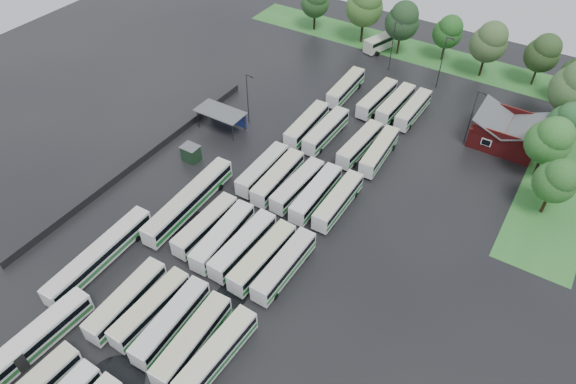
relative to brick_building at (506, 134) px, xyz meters
The scene contains 50 objects.
ground 49.08m from the brick_building, 119.30° to the right, with size 160.00×160.00×0.00m, color black.
brick_building is the anchor object (origin of this frame).
wash_shed 46.14m from the brick_building, 153.27° to the right, with size 8.20×4.20×3.58m.
utility_hut 50.26m from the brick_building, 143.11° to the right, with size 2.70×2.20×2.62m.
grass_strip_north 31.19m from the brick_building, 134.96° to the left, with size 80.00×10.00×0.01m, color #2D6F29.
grass_strip_east 10.17m from the brick_building, ahead, with size 10.00×50.00×0.01m, color #2D6F29.
west_fence 57.83m from the brick_building, 143.04° to the right, with size 0.10×50.00×1.20m, color #2D2D30.
bus_r1c0 62.35m from the brick_building, 117.15° to the right, with size 2.73×11.33×3.14m.
bus_r1c1 60.42m from the brick_building, 114.81° to the right, with size 2.58×10.94×3.03m.
bus_r1c2 59.23m from the brick_building, 111.96° to the right, with size 2.90×11.38×3.14m.
bus_r1c3 58.50m from the brick_building, 108.61° to the right, with size 3.00×11.58×3.19m.
bus_r1c4 57.39m from the brick_building, 105.66° to the right, with size 2.75×11.27×3.12m.
bus_r2c0 50.06m from the brick_building, 124.40° to the right, with size 2.53×11.05×3.07m.
bus_r2c1 48.66m from the brick_building, 121.05° to the right, with size 2.99×11.58×3.20m.
bus_r2c2 47.01m from the brick_building, 117.87° to the right, with size 2.71×11.46×3.17m.
bus_r2c3 45.87m from the brick_building, 114.15° to the right, with size 2.81×11.53×3.19m.
bus_r2c4 44.42m from the brick_building, 110.81° to the right, with size 2.49×11.28×3.14m.
bus_r3c0 39.69m from the brick_building, 135.51° to the right, with size 2.50×11.04×3.06m.
bus_r3c1 37.90m from the brick_building, 131.96° to the right, with size 2.66×11.32×3.14m.
bus_r3c2 35.72m from the brick_building, 128.15° to the right, with size 2.75×11.00×3.04m.
bus_r3c3 33.99m from the brick_building, 123.88° to the right, with size 2.56×11.33×3.15m.
bus_r3c4 31.90m from the brick_building, 119.30° to the right, with size 2.44×11.09×3.08m.
bus_r4c0 32.02m from the brick_building, 152.97° to the right, with size 2.82×11.47×3.17m.
bus_r4c1 28.84m from the brick_building, 150.12° to the right, with size 2.49×11.37×3.16m.
bus_r4c3 23.80m from the brick_building, 142.17° to the right, with size 2.82×11.10×3.06m.
bus_r4c4 21.25m from the brick_building, 136.60° to the right, with size 2.85×11.07×3.06m.
bus_r5c0 28.44m from the brick_building, behind, with size 2.78×11.39×3.15m.
bus_r5c2 22.14m from the brick_building, behind, with size 2.92×11.23×3.10m.
bus_r5c3 18.65m from the brick_building, behind, with size 2.78×11.19×3.09m.
bus_r5c4 15.43m from the brick_building, behind, with size 2.51×10.92×3.03m.
artic_bus_west_a 73.97m from the brick_building, 116.60° to the right, with size 3.08×16.89×3.12m.
artic_bus_west_b 51.08m from the brick_building, 130.46° to the right, with size 3.00×17.27×3.19m.
artic_bus_west_c 63.70m from the brick_building, 124.68° to the right, with size 2.68×16.40×3.03m.
minibus 35.91m from the brick_building, 148.97° to the left, with size 4.37×7.04×2.89m.
tree_north_0 50.96m from the brick_building, 157.09° to the left, with size 6.08×6.08×10.08m.
tree_north_1 40.97m from the brick_building, 150.53° to the left, with size 7.60×7.60×12.59m.
tree_north_2 33.23m from the brick_building, 144.21° to the left, with size 6.76×6.76×11.20m.
tree_north_3 28.41m from the brick_building, 129.65° to the left, with size 5.74×5.74×9.51m.
tree_north_4 22.21m from the brick_building, 116.18° to the left, with size 6.73×6.73×11.14m.
tree_north_5 21.91m from the brick_building, 90.60° to the left, with size 6.21×6.21×10.29m.
tree_east_0 16.49m from the brick_building, 55.48° to the right, with size 5.71×5.71×9.46m.
tree_east_1 9.84m from the brick_building, 41.36° to the right, with size 6.44×6.44×10.67m.
tree_east_2 8.95m from the brick_building, 19.49° to the left, with size 5.41×5.41×8.96m.
lamp_post_ne 6.99m from the brick_building, 154.01° to the right, with size 1.46×0.28×9.45m.
lamp_post_nw 42.17m from the brick_building, 156.18° to the right, with size 1.42×0.28×9.22m.
lamp_post_back_w 28.29m from the brick_building, 154.56° to the left, with size 1.54×0.30×9.99m.
lamp_post_back_e 18.99m from the brick_building, 144.56° to the left, with size 1.57×0.31×10.18m.
puddle_0 67.11m from the brick_building, 110.23° to the right, with size 6.33×6.33×0.01m, color black.
puddle_2 51.68m from the brick_building, 126.78° to the right, with size 5.86×5.86×0.01m, color black.
puddle_3 51.43m from the brick_building, 112.21° to the right, with size 3.93×3.93×0.01m, color black.
Camera 1 is at (29.83, -32.35, 51.01)m, focal length 32.00 mm.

